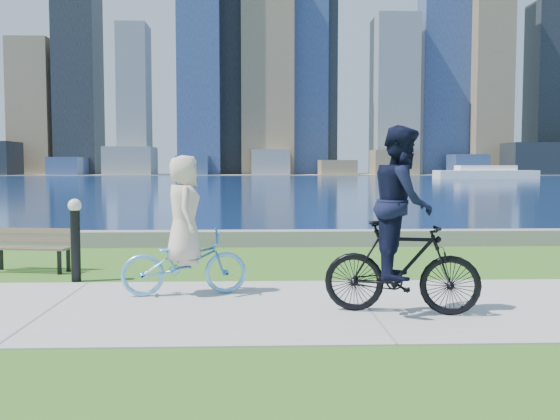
# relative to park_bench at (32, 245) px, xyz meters

# --- Properties ---
(ground) EXTENTS (320.00, 320.00, 0.00)m
(ground) POSITION_rel_park_bench_xyz_m (5.27, -2.93, -0.45)
(ground) COLOR #2C5D18
(ground) RESTS_ON ground
(concrete_path) EXTENTS (80.00, 3.50, 0.02)m
(concrete_path) POSITION_rel_park_bench_xyz_m (5.27, -2.93, -0.44)
(concrete_path) COLOR #999894
(concrete_path) RESTS_ON ground
(seawall) EXTENTS (90.00, 0.50, 0.35)m
(seawall) POSITION_rel_park_bench_xyz_m (5.27, 3.27, -0.27)
(seawall) COLOR slate
(seawall) RESTS_ON ground
(bay_water) EXTENTS (320.00, 131.00, 0.01)m
(bay_water) POSITION_rel_park_bench_xyz_m (5.27, 69.07, -0.44)
(bay_water) COLOR #0B1F49
(bay_water) RESTS_ON ground
(far_shore) EXTENTS (320.00, 30.00, 0.12)m
(far_shore) POSITION_rel_park_bench_xyz_m (5.27, 127.07, -0.39)
(far_shore) COLOR gray
(far_shore) RESTS_ON ground
(city_skyline) EXTENTS (175.07, 21.97, 76.00)m
(city_skyline) POSITION_rel_park_bench_xyz_m (6.24, 126.83, 24.86)
(city_skyline) COLOR #766448
(city_skyline) RESTS_ON ground
(ferry_far) EXTENTS (14.47, 4.14, 1.96)m
(ferry_far) POSITION_rel_park_bench_xyz_m (37.25, 79.34, 0.37)
(ferry_far) COLOR white
(ferry_far) RESTS_ON ground
(park_bench) EXTENTS (1.48, 0.72, 0.73)m
(park_bench) POSITION_rel_park_bench_xyz_m (0.00, 0.00, 0.00)
(park_bench) COLOR black
(park_bench) RESTS_ON ground
(bollard_lamp) EXTENTS (0.21, 0.21, 1.30)m
(bollard_lamp) POSITION_rel_park_bench_xyz_m (1.04, -1.00, 0.30)
(bollard_lamp) COLOR black
(bollard_lamp) RESTS_ON ground
(cyclist_woman) EXTENTS (0.87, 1.80, 1.94)m
(cyclist_woman) POSITION_rel_park_bench_xyz_m (2.86, -2.16, 0.29)
(cyclist_woman) COLOR #61B3ED
(cyclist_woman) RESTS_ON ground
(cyclist_man) EXTENTS (0.97, 1.94, 2.27)m
(cyclist_man) POSITION_rel_park_bench_xyz_m (5.62, -3.36, 0.52)
(cyclist_man) COLOR black
(cyclist_man) RESTS_ON ground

